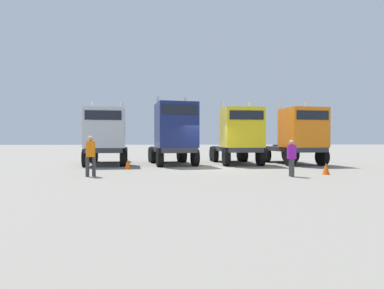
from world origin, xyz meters
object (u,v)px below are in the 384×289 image
(semi_truck_yellow, at_px, (239,135))
(traffic_cone_mid, at_px, (326,169))
(traffic_cone_near, at_px, (128,164))
(semi_truck_navy, at_px, (174,133))
(semi_truck_silver, at_px, (106,135))
(visitor_with_camera, at_px, (292,156))
(visitor_in_hivis, at_px, (91,153))
(semi_truck_orange, at_px, (297,136))

(semi_truck_yellow, relative_size, traffic_cone_mid, 11.50)
(traffic_cone_near, bearing_deg, traffic_cone_mid, -19.69)
(semi_truck_navy, bearing_deg, semi_truck_yellow, 83.49)
(semi_truck_silver, bearing_deg, semi_truck_navy, 80.02)
(traffic_cone_near, bearing_deg, visitor_with_camera, -28.49)
(traffic_cone_near, height_order, traffic_cone_mid, traffic_cone_near)
(semi_truck_yellow, distance_m, visitor_with_camera, 7.22)
(visitor_in_hivis, bearing_deg, semi_truck_navy, 125.50)
(semi_truck_orange, bearing_deg, traffic_cone_near, -82.69)
(traffic_cone_near, distance_m, traffic_cone_mid, 10.22)
(visitor_with_camera, bearing_deg, semi_truck_navy, -46.99)
(semi_truck_orange, bearing_deg, visitor_in_hivis, -69.41)
(traffic_cone_near, bearing_deg, semi_truck_navy, 45.84)
(semi_truck_navy, relative_size, semi_truck_yellow, 0.97)
(semi_truck_navy, xyz_separation_m, traffic_cone_mid, (6.99, -6.15, -1.81))
(traffic_cone_near, xyz_separation_m, traffic_cone_mid, (9.62, -3.44, -0.02))
(semi_truck_silver, relative_size, semi_truck_orange, 0.98)
(semi_truck_yellow, xyz_separation_m, semi_truck_orange, (3.85, -0.35, -0.03))
(semi_truck_yellow, height_order, visitor_with_camera, semi_truck_yellow)
(semi_truck_silver, xyz_separation_m, semi_truck_navy, (4.39, -0.30, 0.17))
(semi_truck_silver, xyz_separation_m, traffic_cone_mid, (11.39, -6.45, -1.65))
(semi_truck_yellow, distance_m, traffic_cone_mid, 7.13)
(semi_truck_navy, height_order, visitor_in_hivis, semi_truck_navy)
(visitor_in_hivis, xyz_separation_m, visitor_with_camera, (8.87, -0.72, -0.11))
(visitor_with_camera, bearing_deg, traffic_cone_mid, -152.92)
(semi_truck_orange, height_order, visitor_with_camera, semi_truck_orange)
(visitor_in_hivis, distance_m, traffic_cone_near, 3.73)
(semi_truck_silver, xyz_separation_m, visitor_with_camera, (9.44, -7.17, -0.99))
(semi_truck_orange, xyz_separation_m, visitor_in_hivis, (-11.95, -6.04, -0.85))
(semi_truck_silver, xyz_separation_m, semi_truck_yellow, (8.66, -0.06, 0.01))
(semi_truck_navy, height_order, traffic_cone_mid, semi_truck_navy)
(semi_truck_yellow, relative_size, semi_truck_orange, 1.02)
(semi_truck_silver, bearing_deg, semi_truck_orange, 81.97)
(visitor_in_hivis, height_order, traffic_cone_mid, visitor_in_hivis)
(semi_truck_silver, height_order, visitor_in_hivis, semi_truck_silver)
(semi_truck_yellow, distance_m, traffic_cone_near, 7.67)
(semi_truck_yellow, height_order, traffic_cone_near, semi_truck_yellow)
(semi_truck_orange, bearing_deg, semi_truck_navy, -97.07)
(visitor_in_hivis, relative_size, traffic_cone_mid, 3.27)
(semi_truck_orange, height_order, visitor_in_hivis, semi_truck_orange)
(semi_truck_yellow, relative_size, visitor_in_hivis, 3.51)
(semi_truck_yellow, xyz_separation_m, traffic_cone_mid, (2.73, -6.38, -1.65))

